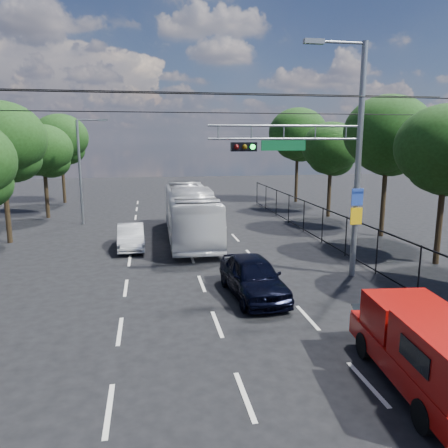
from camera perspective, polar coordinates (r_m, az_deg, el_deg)
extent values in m
plane|color=black|center=(10.66, 2.72, -21.53)|extent=(120.00, 120.00, 0.00)
cube|color=beige|center=(10.52, -14.80, -22.40)|extent=(0.12, 2.00, 0.01)
cube|color=beige|center=(14.03, -13.45, -13.43)|extent=(0.12, 2.00, 0.01)
cube|color=beige|center=(17.74, -12.70, -8.12)|extent=(0.12, 2.00, 0.01)
cube|color=beige|center=(21.56, -12.23, -4.67)|extent=(0.12, 2.00, 0.01)
cube|color=beige|center=(25.44, -11.90, -2.26)|extent=(0.12, 2.00, 0.01)
cube|color=beige|center=(29.35, -11.66, -0.50)|extent=(0.12, 2.00, 0.01)
cube|color=beige|center=(33.28, -11.47, 0.86)|extent=(0.12, 2.00, 0.01)
cube|color=beige|center=(37.22, -11.33, 1.92)|extent=(0.12, 2.00, 0.01)
cube|color=beige|center=(41.18, -11.21, 2.78)|extent=(0.12, 2.00, 0.01)
cube|color=beige|center=(10.66, 2.72, -21.51)|extent=(0.12, 2.00, 0.01)
cube|color=beige|center=(14.14, -0.91, -12.91)|extent=(0.12, 2.00, 0.01)
cube|color=beige|center=(17.83, -2.94, -7.76)|extent=(0.12, 2.00, 0.01)
cube|color=beige|center=(21.64, -4.24, -4.39)|extent=(0.12, 2.00, 0.01)
cube|color=beige|center=(25.50, -5.15, -2.04)|extent=(0.12, 2.00, 0.01)
cube|color=beige|center=(29.40, -5.81, -0.30)|extent=(0.12, 2.00, 0.01)
cube|color=beige|center=(33.32, -6.31, 1.02)|extent=(0.12, 2.00, 0.01)
cube|color=beige|center=(37.26, -6.71, 2.07)|extent=(0.12, 2.00, 0.01)
cube|color=beige|center=(41.22, -7.04, 2.92)|extent=(0.12, 2.00, 0.01)
cube|color=beige|center=(11.61, 18.21, -19.17)|extent=(0.12, 2.00, 0.01)
cube|color=beige|center=(14.86, 10.85, -11.88)|extent=(0.12, 2.00, 0.01)
cube|color=beige|center=(18.41, 6.44, -7.21)|extent=(0.12, 2.00, 0.01)
cube|color=beige|center=(22.12, 3.53, -4.04)|extent=(0.12, 2.00, 0.01)
cube|color=beige|center=(25.91, 1.48, -1.79)|extent=(0.12, 2.00, 0.01)
cube|color=beige|center=(29.76, -0.04, -0.11)|extent=(0.12, 2.00, 0.01)
cube|color=beige|center=(33.64, -1.21, 1.18)|extent=(0.12, 2.00, 0.01)
cube|color=beige|center=(37.55, -2.14, 2.20)|extent=(0.12, 2.00, 0.01)
cube|color=beige|center=(41.47, -2.89, 3.03)|extent=(0.12, 2.00, 0.01)
cylinder|color=slate|center=(18.83, 17.12, 7.52)|extent=(0.24, 0.24, 9.50)
cylinder|color=slate|center=(18.73, 15.04, 21.93)|extent=(2.00, 0.10, 0.10)
cube|color=slate|center=(18.32, 11.66, 22.32)|extent=(0.80, 0.25, 0.18)
cylinder|color=slate|center=(17.63, 8.16, 12.56)|extent=(6.20, 0.08, 0.08)
cylinder|color=slate|center=(17.62, 8.11, 10.94)|extent=(6.20, 0.08, 0.08)
cube|color=black|center=(17.17, 2.60, 10.04)|extent=(1.00, 0.28, 0.35)
sphere|color=#3F0505|center=(16.96, 1.64, 10.03)|extent=(0.20, 0.20, 0.20)
sphere|color=#4C3805|center=(17.03, 2.71, 10.03)|extent=(0.20, 0.20, 0.20)
sphere|color=#0CE533|center=(17.10, 3.77, 10.02)|extent=(0.20, 0.20, 0.20)
cube|color=#0B5329|center=(17.59, 7.78, 10.13)|extent=(1.80, 0.05, 0.40)
cube|color=#2648B5|center=(18.81, 17.03, 3.39)|extent=(0.50, 0.04, 0.70)
cube|color=yellow|center=(18.93, 16.89, 0.99)|extent=(0.50, 0.04, 0.70)
cylinder|color=slate|center=(18.54, 15.66, 11.42)|extent=(0.05, 0.05, 0.50)
cylinder|color=slate|center=(18.02, 11.84, 11.61)|extent=(0.05, 0.05, 0.50)
cylinder|color=slate|center=(17.59, 7.82, 11.76)|extent=(0.05, 0.05, 0.50)
cylinder|color=slate|center=(17.24, 3.61, 11.86)|extent=(0.05, 0.05, 0.50)
cylinder|color=slate|center=(16.99, -0.75, 11.89)|extent=(0.05, 0.05, 0.50)
cylinder|color=slate|center=(31.17, -18.29, 6.33)|extent=(0.18, 0.18, 7.00)
cylinder|color=slate|center=(31.01, -17.19, 12.85)|extent=(1.60, 0.09, 0.09)
cube|color=slate|center=(30.92, -15.49, 12.95)|extent=(0.60, 0.22, 0.15)
cylinder|color=black|center=(14.98, -2.25, 16.61)|extent=(22.00, 0.04, 0.04)
cylinder|color=black|center=(18.47, -3.78, 16.77)|extent=(22.00, 0.04, 0.04)
cylinder|color=black|center=(19.90, -4.24, 14.32)|extent=(22.00, 0.04, 0.04)
cube|color=black|center=(23.19, 14.71, 1.24)|extent=(0.04, 34.00, 0.06)
cube|color=black|center=(23.55, 14.50, -3.08)|extent=(0.04, 34.00, 0.06)
cylinder|color=black|center=(17.44, 24.13, -5.74)|extent=(0.06, 0.06, 2.00)
cylinder|color=black|center=(19.90, 19.34, -3.40)|extent=(0.06, 0.06, 2.00)
cylinder|color=black|center=(22.48, 15.65, -1.58)|extent=(0.06, 0.06, 2.00)
cylinder|color=black|center=(25.16, 12.73, -0.13)|extent=(0.06, 0.06, 2.00)
cylinder|color=black|center=(27.90, 10.38, 1.04)|extent=(0.06, 0.06, 2.00)
cylinder|color=black|center=(30.70, 8.46, 2.00)|extent=(0.06, 0.06, 2.00)
cylinder|color=black|center=(33.52, 6.85, 2.79)|extent=(0.06, 0.06, 2.00)
cylinder|color=black|center=(36.38, 5.50, 3.46)|extent=(0.06, 0.06, 2.00)
cylinder|color=black|center=(39.26, 4.34, 4.03)|extent=(0.06, 0.06, 2.00)
cylinder|color=black|center=(22.44, 26.34, 0.52)|extent=(0.28, 0.28, 4.20)
ellipsoid|color=black|center=(22.14, 27.07, 8.95)|extent=(4.50, 4.50, 3.83)
ellipsoid|color=black|center=(22.66, 27.20, 6.29)|extent=(3.00, 3.00, 2.40)
ellipsoid|color=black|center=(21.81, 26.43, 6.61)|extent=(2.85, 2.85, 2.28)
cylinder|color=black|center=(27.69, 20.12, 3.36)|extent=(0.28, 0.28, 4.76)
ellipsoid|color=black|center=(27.49, 20.64, 11.11)|extent=(5.10, 5.10, 4.33)
ellipsoid|color=black|center=(27.96, 20.88, 8.63)|extent=(3.40, 3.40, 2.72)
ellipsoid|color=black|center=(27.15, 20.07, 9.00)|extent=(3.23, 3.23, 2.58)
cylinder|color=black|center=(33.77, 13.59, 4.36)|extent=(0.28, 0.28, 4.03)
ellipsoid|color=black|center=(33.57, 13.83, 9.74)|extent=(4.32, 4.32, 3.67)
ellipsoid|color=black|center=(34.03, 14.17, 8.04)|extent=(2.88, 2.88, 2.30)
ellipsoid|color=black|center=(33.27, 13.35, 8.26)|extent=(2.74, 2.74, 2.19)
cylinder|color=black|center=(41.22, 9.45, 6.29)|extent=(0.28, 0.28, 4.93)
ellipsoid|color=black|center=(41.09, 9.63, 11.68)|extent=(5.28, 5.28, 4.49)
ellipsoid|color=black|center=(41.51, 9.96, 9.96)|extent=(3.52, 3.52, 2.82)
ellipsoid|color=black|center=(40.79, 9.20, 10.21)|extent=(3.34, 3.34, 2.68)
cylinder|color=black|center=(27.14, -26.53, 2.44)|extent=(0.28, 0.28, 4.48)
ellipsoid|color=black|center=(26.92, -27.17, 9.86)|extent=(4.80, 4.80, 4.08)
ellipsoid|color=black|center=(27.12, -25.97, 7.58)|extent=(3.20, 3.20, 2.56)
cylinder|color=black|center=(34.77, -22.18, 3.95)|extent=(0.28, 0.28, 3.92)
ellipsoid|color=black|center=(34.57, -22.55, 9.01)|extent=(4.20, 4.20, 3.57)
ellipsoid|color=black|center=(34.82, -21.68, 7.47)|extent=(2.80, 2.80, 2.24)
ellipsoid|color=black|center=(34.48, -23.09, 7.57)|extent=(2.66, 2.66, 2.13)
cylinder|color=black|center=(42.59, -20.25, 5.68)|extent=(0.28, 0.28, 4.59)
ellipsoid|color=black|center=(42.45, -20.58, 10.53)|extent=(4.92, 4.92, 4.18)
ellipsoid|color=black|center=(42.69, -19.87, 9.03)|extent=(3.28, 3.28, 2.62)
ellipsoid|color=black|center=(42.33, -21.01, 9.17)|extent=(3.12, 3.12, 2.49)
cylinder|color=black|center=(12.62, 17.94, -14.86)|extent=(0.32, 0.71, 0.69)
cylinder|color=black|center=(13.31, 24.81, -13.96)|extent=(0.32, 0.71, 0.69)
cylinder|color=black|center=(10.24, 24.78, -21.87)|extent=(0.32, 0.71, 0.69)
cube|color=maroon|center=(11.63, 24.91, -16.24)|extent=(2.34, 5.07, 0.55)
cube|color=maroon|center=(13.37, 20.30, -11.90)|extent=(1.86, 0.72, 0.54)
cube|color=black|center=(13.50, 19.90, -10.52)|extent=(1.70, 0.56, 0.30)
cube|color=maroon|center=(12.24, 22.60, -11.00)|extent=(1.91, 1.69, 0.93)
cube|color=black|center=(11.62, 24.27, -12.05)|extent=(1.52, 0.20, 0.54)
cube|color=black|center=(10.02, 23.58, -15.47)|extent=(0.16, 1.18, 0.44)
imported|color=black|center=(16.27, 3.82, -6.85)|extent=(2.10, 4.55, 1.51)
imported|color=silver|center=(25.47, -4.44, 1.41)|extent=(2.70, 10.87, 3.02)
imported|color=silver|center=(23.76, -12.08, -1.63)|extent=(1.51, 3.94, 1.28)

